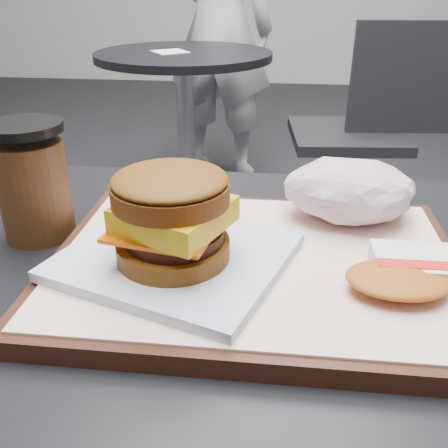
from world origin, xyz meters
TOP-DOWN VIEW (x-y plane):
  - customer_table at (0.00, 0.00)m, footprint 0.80×0.60m
  - serving_tray at (0.02, 0.03)m, footprint 0.38×0.28m
  - breakfast_sandwich at (-0.05, 0.01)m, footprint 0.24×0.22m
  - hash_brown at (0.16, 0.00)m, footprint 0.12×0.09m
  - crumpled_wrapper at (0.12, 0.13)m, footprint 0.14×0.11m
  - coffee_cup at (-0.21, 0.09)m, footprint 0.08×0.08m
  - neighbor_table at (-0.35, 1.65)m, footprint 0.70×0.70m
  - napkin at (-0.40, 1.62)m, footprint 0.17×0.17m
  - neighbor_chair at (0.37, 1.56)m, footprint 0.62×0.45m
  - patron at (-0.29, 2.32)m, footprint 0.63×0.49m

SIDE VIEW (x-z plane):
  - neighbor_chair at x=0.37m, z-range 0.07..0.95m
  - neighbor_table at x=-0.35m, z-range 0.18..0.93m
  - customer_table at x=0.00m, z-range 0.20..0.97m
  - napkin at x=-0.40m, z-range 0.75..0.75m
  - patron at x=-0.29m, z-range 0.00..1.55m
  - serving_tray at x=0.02m, z-range 0.77..0.79m
  - hash_brown at x=0.16m, z-range 0.79..0.81m
  - crumpled_wrapper at x=0.12m, z-range 0.79..0.85m
  - coffee_cup at x=-0.21m, z-range 0.77..0.89m
  - breakfast_sandwich at x=-0.05m, z-range 0.78..0.88m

